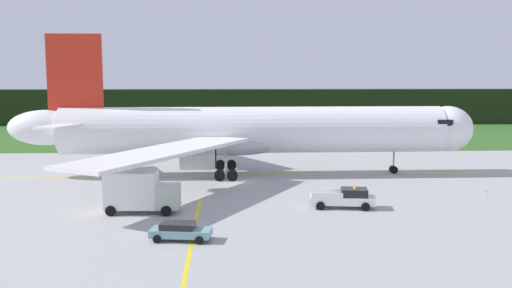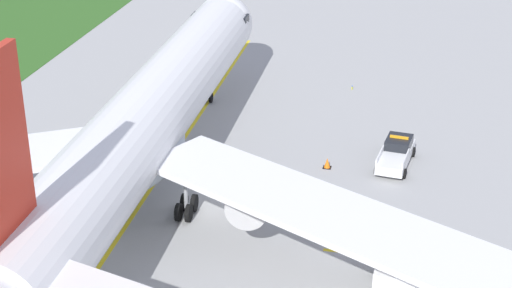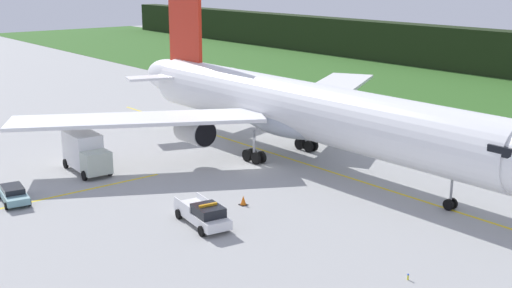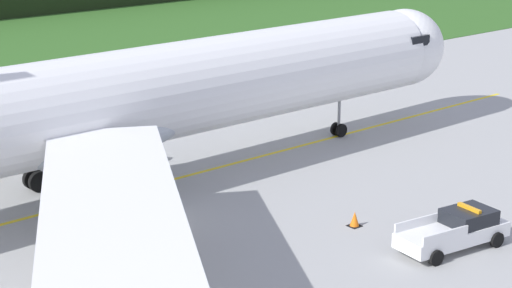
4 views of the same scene
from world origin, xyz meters
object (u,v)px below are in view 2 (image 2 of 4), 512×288
(ops_pickup_truck, at_px, (396,153))
(apron_cone, at_px, (327,163))
(airliner, at_px, (143,126))
(catering_truck, at_px, (399,277))

(ops_pickup_truck, relative_size, apron_cone, 7.69)
(airliner, relative_size, catering_truck, 8.54)
(apron_cone, bearing_deg, airliner, 119.51)
(apron_cone, bearing_deg, catering_truck, -159.79)
(ops_pickup_truck, height_order, catering_truck, catering_truck)
(airliner, height_order, catering_truck, airliner)
(ops_pickup_truck, relative_size, catering_truck, 0.93)
(catering_truck, height_order, apron_cone, catering_truck)
(catering_truck, bearing_deg, airliner, 61.58)
(airliner, distance_m, apron_cone, 14.41)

